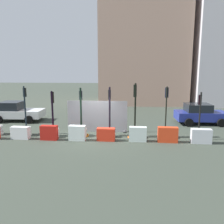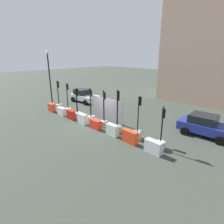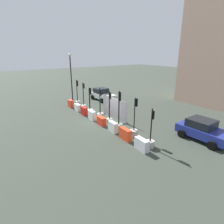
{
  "view_description": "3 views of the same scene",
  "coord_description": "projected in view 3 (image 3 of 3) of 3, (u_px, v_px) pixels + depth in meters",
  "views": [
    {
      "loc": [
        2.11,
        -14.02,
        4.17
      ],
      "look_at": [
        1.14,
        -0.2,
        1.64
      ],
      "focal_mm": 37.16,
      "sensor_mm": 36.0,
      "label": 1
    },
    {
      "loc": [
        11.38,
        -9.88,
        5.87
      ],
      "look_at": [
        2.02,
        -0.08,
        1.56
      ],
      "focal_mm": 28.94,
      "sensor_mm": 36.0,
      "label": 2
    },
    {
      "loc": [
        14.51,
        -8.89,
        6.48
      ],
      "look_at": [
        1.54,
        -0.06,
        1.31
      ],
      "focal_mm": 29.61,
      "sensor_mm": 36.0,
      "label": 3
    }
  ],
  "objects": [
    {
      "name": "traffic_light_3",
      "position": [
        100.0,
        114.0,
        18.75
      ],
      "size": [
        0.95,
        0.95,
        3.08
      ],
      "color": "beige",
      "rests_on": "ground_plane"
    },
    {
      "name": "traffic_light_0",
      "position": [
        78.0,
        101.0,
        23.07
      ],
      "size": [
        0.63,
        0.63,
        3.21
      ],
      "color": "silver",
      "rests_on": "ground_plane"
    },
    {
      "name": "traffic_light_5",
      "position": [
        119.0,
        123.0,
        15.99
      ],
      "size": [
        0.89,
        0.89,
        3.38
      ],
      "color": "#B6B8AC",
      "rests_on": "ground_plane"
    },
    {
      "name": "car_blue_estate",
      "position": [
        203.0,
        130.0,
        14.09
      ],
      "size": [
        3.87,
        2.34,
        1.57
      ],
      "color": "navy",
      "rests_on": "ground_plane"
    },
    {
      "name": "traffic_light_7",
      "position": [
        150.0,
        140.0,
        12.93
      ],
      "size": [
        0.62,
        0.62,
        2.88
      ],
      "color": "#BAB7AD",
      "rests_on": "ground_plane"
    },
    {
      "name": "car_white_van",
      "position": [
        103.0,
        94.0,
        25.72
      ],
      "size": [
        3.99,
        2.38,
        1.59
      ],
      "color": "silver",
      "rests_on": "ground_plane"
    },
    {
      "name": "construction_barrier_6",
      "position": [
        125.0,
        134.0,
        14.12
      ],
      "size": [
        1.16,
        0.44,
        0.9
      ],
      "color": "red",
      "rests_on": "ground_plane"
    },
    {
      "name": "traffic_light_1",
      "position": [
        84.0,
        104.0,
        21.44
      ],
      "size": [
        0.58,
        0.58,
        3.17
      ],
      "color": "silver",
      "rests_on": "ground_plane"
    },
    {
      "name": "traffic_light_2",
      "position": [
        90.0,
        109.0,
        19.96
      ],
      "size": [
        0.7,
        0.7,
        2.89
      ],
      "color": "silver",
      "rests_on": "ground_plane"
    },
    {
      "name": "construction_barrier_4",
      "position": [
        101.0,
        121.0,
        17.01
      ],
      "size": [
        1.08,
        0.49,
        0.76
      ],
      "color": "red",
      "rests_on": "ground_plane"
    },
    {
      "name": "traffic_light_4",
      "position": [
        109.0,
        117.0,
        17.23
      ],
      "size": [
        0.58,
        0.58,
        3.14
      ],
      "color": "#B0B99F",
      "rests_on": "ground_plane"
    },
    {
      "name": "construction_barrier_5",
      "position": [
        113.0,
        127.0,
        15.51
      ],
      "size": [
        1.03,
        0.44,
        0.87
      ],
      "color": "silver",
      "rests_on": "ground_plane"
    },
    {
      "name": "construction_barrier_1",
      "position": [
        78.0,
        107.0,
        21.13
      ],
      "size": [
        1.11,
        0.45,
        0.76
      ],
      "color": "white",
      "rests_on": "ground_plane"
    },
    {
      "name": "traffic_light_6",
      "position": [
        134.0,
        131.0,
        14.59
      ],
      "size": [
        0.91,
        0.91,
        3.19
      ],
      "color": "beige",
      "rests_on": "ground_plane"
    },
    {
      "name": "street_lamp_post",
      "position": [
        71.0,
        73.0,
        23.07
      ],
      "size": [
        0.36,
        0.36,
        6.24
      ],
      "color": "black",
      "rests_on": "ground_plane"
    },
    {
      "name": "construction_barrier_0",
      "position": [
        71.0,
        103.0,
        22.47
      ],
      "size": [
        1.01,
        0.45,
        0.88
      ],
      "color": "#E24025",
      "rests_on": "ground_plane"
    },
    {
      "name": "construction_barrier_2",
      "position": [
        84.0,
        111.0,
        19.64
      ],
      "size": [
        1.03,
        0.44,
        0.88
      ],
      "color": "red",
      "rests_on": "ground_plane"
    },
    {
      "name": "ground_plane",
      "position": [
        104.0,
        121.0,
        18.18
      ],
      "size": [
        120.0,
        120.0,
        0.0
      ],
      "primitive_type": "plane",
      "color": "#384036"
    },
    {
      "name": "construction_barrier_3",
      "position": [
        92.0,
        115.0,
        18.31
      ],
      "size": [
        1.0,
        0.44,
        0.9
      ],
      "color": "white",
      "rests_on": "ground_plane"
    },
    {
      "name": "construction_barrier_7",
      "position": [
        142.0,
        145.0,
        12.62
      ],
      "size": [
        1.15,
        0.48,
        0.84
      ],
      "color": "silver",
      "rests_on": "ground_plane"
    },
    {
      "name": "site_fence_panel",
      "position": [
        114.0,
        109.0,
        18.48
      ],
      "size": [
        4.05,
        0.5,
        2.12
      ],
      "color": "#9C9AA2",
      "rests_on": "ground_plane"
    }
  ]
}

